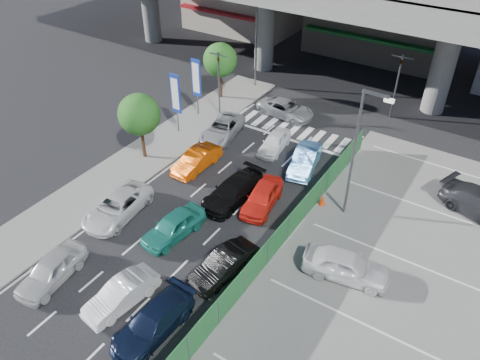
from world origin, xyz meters
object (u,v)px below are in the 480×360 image
Objects in this scene: sedan_white_mid_left at (117,207)px; wagon_silver_front_left at (223,129)px; tree_far at (220,60)px; traffic_cone at (322,199)px; street_lamp_left at (258,34)px; taxi_teal_mid at (174,226)px; taxi_orange_left at (197,160)px; traffic_light_right at (399,71)px; minivan_navy_back at (153,322)px; kei_truck_front_right at (305,160)px; tree_near at (139,115)px; van_white_back_left at (51,270)px; hatch_black_mid_right at (224,265)px; traffic_light_left at (219,68)px; street_lamp_right at (358,145)px; crossing_wagon_silver at (286,109)px; sedan_black_mid at (233,191)px; hatch_white_back_mid at (121,294)px; signboard_near at (176,95)px; sedan_white_front_mid at (274,142)px; signboard_far at (196,80)px.

sedan_white_mid_left is 10.81m from wagon_silver_front_left.
tree_far is 6.13× the size of traffic_cone.
street_lamp_left is 1.98× the size of taxi_teal_mid.
traffic_light_right is at bearing 60.11° from taxi_orange_left.
tree_far is (-13.30, -4.50, -0.55)m from traffic_light_right.
kei_truck_front_right reaches higher than minivan_navy_back.
tree_near is 4.81m from taxi_orange_left.
van_white_back_left is 1.02× the size of hatch_black_mid_right.
sedan_white_mid_left reaches higher than wagon_silver_front_left.
traffic_light_right is 1.24× the size of kei_truck_front_right.
taxi_orange_left is at bearing 13.76° from tree_near.
traffic_light_left reaches higher than kei_truck_front_right.
street_lamp_right is 1.98× the size of taxi_teal_mid.
tree_far is at bearing 119.93° from minivan_navy_back.
wagon_silver_front_left is 0.99× the size of crossing_wagon_silver.
traffic_light_right is 0.65× the size of street_lamp_left.
kei_truck_front_right is 5.35× the size of traffic_cone.
sedan_black_mid reaches higher than traffic_cone.
hatch_white_back_mid is 5.21m from hatch_black_mid_right.
signboard_near is at bearing 134.28° from taxi_teal_mid.
kei_truck_front_right is 0.91× the size of crossing_wagon_silver.
taxi_teal_mid is 0.85× the size of sedan_black_mid.
sedan_white_front_mid is (-2.95, 16.27, -0.02)m from minivan_navy_back.
hatch_white_back_mid is 0.97× the size of hatch_black_mid_right.
street_lamp_right reaches higher than tree_near.
tree_near is 1.19× the size of taxi_teal_mid.
taxi_teal_mid reaches higher than minivan_navy_back.
street_lamp_right is 13.02m from crossing_wagon_silver.
traffic_light_right is at bearing 64.31° from kei_truck_front_right.
traffic_light_left is at bearing 155.84° from street_lamp_right.
sedan_white_mid_left is 12.52m from kei_truck_front_right.
kei_truck_front_right reaches higher than crossing_wagon_silver.
taxi_teal_mid is (-3.28, 5.44, 0.05)m from minivan_navy_back.
minivan_navy_back is 0.93× the size of sedan_black_mid.
sedan_white_front_mid is at bearing 13.75° from signboard_near.
street_lamp_left is 2.02× the size of hatch_black_mid_right.
sedan_white_mid_left is (3.50, -12.49, -2.40)m from signboard_far.
traffic_light_right is 15.38m from signboard_far.
wagon_silver_front_left is at bearing 160.54° from traffic_cone.
kei_truck_front_right is (7.04, -0.48, 0.05)m from wagon_silver_front_left.
taxi_orange_left is at bearing -76.34° from street_lamp_left.
sedan_black_mid is (7.00, -8.62, -3.25)m from traffic_light_left.
van_white_back_left is 16.93m from kei_truck_front_right.
signboard_far is 20.62m from minivan_navy_back.
street_lamp_left is at bearing 123.67° from kei_truck_front_right.
sedan_white_front_mid is at bearing -30.88° from tree_far.
traffic_light_right is at bearing 90.55° from traffic_cone.
traffic_cone is at bearing -32.67° from tree_far.
wagon_silver_front_left is at bearing 22.82° from signboard_near.
hatch_black_mid_right is at bearing -65.50° from wagon_silver_front_left.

